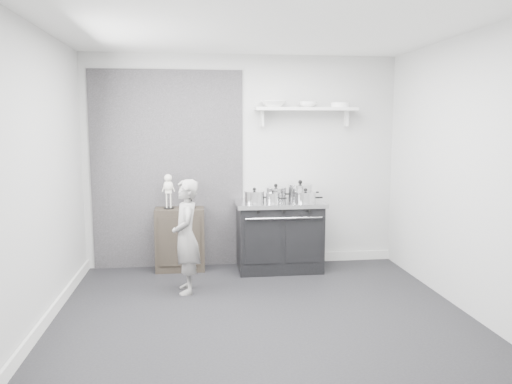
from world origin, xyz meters
TOP-DOWN VIEW (x-y plane):
  - ground at (0.00, 0.00)m, footprint 4.00×4.00m
  - room_shell at (-0.09, 0.15)m, footprint 4.02×3.62m
  - wall_shelf at (0.80, 1.68)m, footprint 1.30×0.26m
  - stove at (0.43, 1.48)m, footprint 1.09×0.68m
  - side_cabinet at (-0.81, 1.61)m, footprint 0.61×0.35m
  - child at (-0.72, 0.75)m, footprint 0.33×0.48m
  - pot_front_left at (0.10, 1.37)m, footprint 0.33×0.24m
  - pot_back_left at (0.40, 1.58)m, footprint 0.35×0.27m
  - pot_back_right at (0.71, 1.57)m, footprint 0.40×0.31m
  - pot_front_right at (0.73, 1.32)m, footprint 0.34×0.26m
  - pot_front_center at (0.33, 1.34)m, footprint 0.26×0.17m
  - skeleton_full at (-0.94, 1.61)m, footprint 0.14×0.09m
  - skeleton_torso at (-0.66, 1.61)m, footprint 0.11×0.07m
  - bowl_large at (0.38, 1.67)m, footprint 0.32×0.32m
  - bowl_small at (0.82, 1.67)m, footprint 0.22×0.22m
  - plate_stack at (1.24, 1.67)m, footprint 0.24×0.24m

SIDE VIEW (x-z plane):
  - ground at x=0.00m, z-range 0.00..0.00m
  - side_cabinet at x=-0.81m, z-range 0.00..0.79m
  - stove at x=0.43m, z-range 0.00..0.88m
  - child at x=-0.72m, z-range 0.00..1.24m
  - pot_front_center at x=0.33m, z-range 0.86..1.02m
  - pot_front_right at x=0.73m, z-range 0.85..1.03m
  - pot_front_left at x=0.10m, z-range 0.86..1.05m
  - pot_back_left at x=0.40m, z-range 0.85..1.06m
  - pot_back_right at x=0.71m, z-range 0.85..1.10m
  - skeleton_torso at x=-0.66m, z-range 0.79..1.19m
  - skeleton_full at x=-0.94m, z-range 0.79..1.28m
  - room_shell at x=-0.09m, z-range 0.28..2.99m
  - wall_shelf at x=0.80m, z-range 1.89..2.13m
  - plate_stack at x=1.24m, z-range 2.04..2.10m
  - bowl_small at x=0.82m, z-range 2.04..2.11m
  - bowl_large at x=0.38m, z-range 2.04..2.12m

